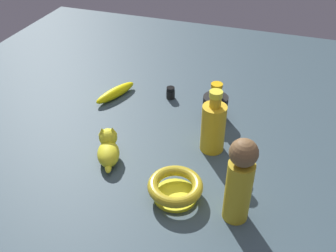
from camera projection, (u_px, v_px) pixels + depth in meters
name	position (u px, v px, depth m)	size (l,w,h in m)	color
ground	(168.00, 139.00, 1.24)	(2.00, 2.00, 0.00)	#384C56
bowl	(175.00, 188.00, 1.01)	(0.15, 0.15, 0.05)	yellow
bottle_short	(215.00, 106.00, 1.30)	(0.08, 0.08, 0.13)	black
cat_figurine	(108.00, 148.00, 1.14)	(0.10, 0.13, 0.09)	yellow
bottle_tall	(214.00, 126.00, 1.15)	(0.07, 0.07, 0.20)	gold
banana	(116.00, 93.00, 1.43)	(0.19, 0.04, 0.04)	#F3EA0B
person_figure_adult	(240.00, 180.00, 0.91)	(0.09, 0.09, 0.24)	gold
nail_polish_jar	(171.00, 93.00, 1.43)	(0.03, 0.03, 0.04)	black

